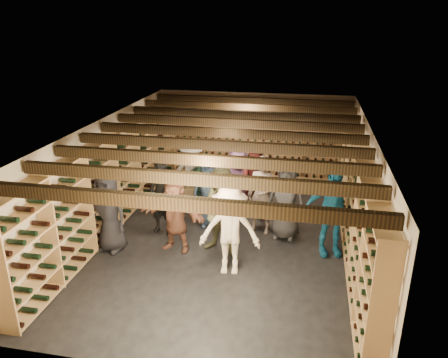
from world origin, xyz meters
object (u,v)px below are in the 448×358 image
person_6 (209,192)px  person_9 (192,173)px  crate_stack_right (246,190)px  person_11 (238,180)px  person_0 (109,212)px  person_8 (257,183)px  person_10 (201,185)px  crate_loose (302,212)px  person_3 (230,230)px  person_7 (262,195)px  person_1 (162,196)px  person_4 (332,210)px  person_5 (175,215)px  crate_stack_left (190,196)px  person_2 (224,212)px  person_12 (286,201)px

person_6 → person_9: size_ratio=0.92×
crate_stack_right → person_9: bearing=-143.5°
person_6 → person_11: bearing=30.6°
person_0 → person_8: size_ratio=0.90×
person_9 → person_10: (0.34, -0.43, -0.12)m
person_8 → person_10: size_ratio=1.23×
crate_loose → person_3: 3.10m
person_6 → person_8: size_ratio=0.86×
person_7 → person_9: (-1.82, 1.01, 0.01)m
person_1 → person_4: bearing=5.8°
crate_stack_right → person_5: bearing=-108.1°
crate_stack_right → person_11: person_11 is taller
person_7 → person_8: (-0.17, 0.52, 0.06)m
person_4 → person_3: bearing=-163.3°
person_6 → person_8: bearing=1.0°
crate_stack_right → person_3: 3.70m
crate_stack_left → person_2: size_ratio=0.31×
crate_stack_left → person_2: 2.52m
person_0 → person_2: bearing=22.5°
crate_stack_right → person_0: bearing=-124.4°
person_1 → person_5: 0.80m
person_5 → person_6: bearing=82.5°
person_5 → person_6: person_6 is taller
person_4 → person_5: bearing=174.6°
crate_stack_left → crate_loose: bearing=-0.0°
person_3 → person_5: bearing=148.0°
person_4 → person_6: 2.72m
crate_stack_left → person_3: size_ratio=0.33×
person_2 → person_12: person_2 is taller
person_3 → person_8: (0.21, 2.25, 0.06)m
person_7 → person_11: (-0.65, 0.79, -0.00)m
person_9 → person_12: size_ratio=1.03×
person_2 → person_1: bearing=172.4°
person_7 → person_12: person_7 is taller
person_1 → person_7: person_1 is taller
person_6 → person_1: bearing=-170.5°
person_1 → person_9: person_1 is taller
person_1 → person_7: size_ratio=1.01×
person_10 → person_3: bearing=-46.3°
person_0 → person_6: person_0 is taller
crate_stack_left → person_6: 1.28m
crate_loose → person_0: 4.48m
person_3 → person_10: person_3 is taller
person_8 → person_0: bearing=-154.9°
person_8 → person_10: bearing=167.5°
crate_loose → person_5: (-2.45, -2.12, 0.67)m
person_2 → person_11: (-0.04, 1.86, -0.05)m
person_2 → person_4: 2.09m
person_12 → person_3: bearing=-113.5°
person_9 → person_7: bearing=-48.9°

